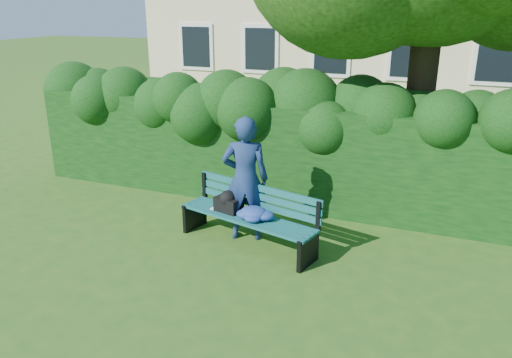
% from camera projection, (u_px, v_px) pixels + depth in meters
% --- Properties ---
extents(ground, '(80.00, 80.00, 0.00)m').
position_uv_depth(ground, '(241.00, 253.00, 7.27)').
color(ground, '#2B571B').
rests_on(ground, ground).
extents(hedge, '(10.00, 1.00, 1.80)m').
position_uv_depth(hedge, '(289.00, 154.00, 8.89)').
color(hedge, black).
rests_on(hedge, ground).
extents(park_bench, '(2.26, 1.08, 0.89)m').
position_uv_depth(park_bench, '(248.00, 213.00, 7.38)').
color(park_bench, '#0E4948').
rests_on(park_bench, ground).
extents(man_reading, '(0.81, 0.65, 1.92)m').
position_uv_depth(man_reading, '(245.00, 179.00, 7.45)').
color(man_reading, navy).
rests_on(man_reading, ground).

